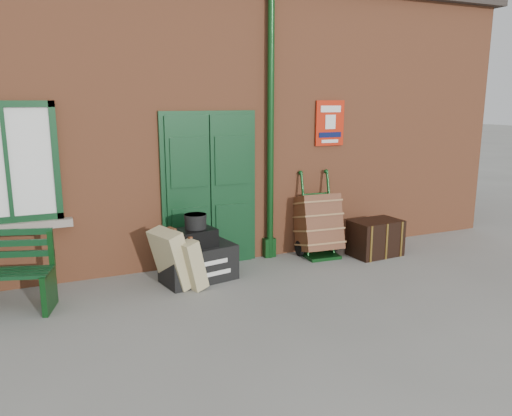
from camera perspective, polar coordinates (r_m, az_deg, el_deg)
ground at (r=6.38m, az=1.70°, el=-9.92°), size 80.00×80.00×0.00m
station_building at (r=9.19m, az=-7.69°, el=10.61°), size 10.30×4.30×4.36m
houdini_trunk at (r=6.83m, az=-6.57°, el=-6.29°), size 1.05×0.71×0.48m
strongbox at (r=6.72m, az=-7.05°, el=-3.40°), size 0.60×0.48×0.24m
hatbox at (r=6.70m, az=-6.93°, el=-1.52°), size 0.34×0.34×0.19m
suitcase_back at (r=6.60m, az=-9.63°, el=-5.67°), size 0.57×0.65×0.79m
suitcase_front at (r=6.57m, az=-7.87°, el=-6.21°), size 0.48×0.57×0.68m
porter_trolley at (r=7.88m, az=7.12°, el=-1.83°), size 0.67×0.72×1.30m
dark_trunk at (r=8.09m, az=13.48°, el=-3.33°), size 0.82×0.57×0.56m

